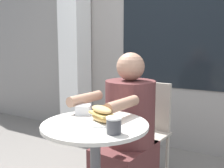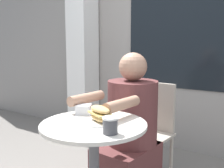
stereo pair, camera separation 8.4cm
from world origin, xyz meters
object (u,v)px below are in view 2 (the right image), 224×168
(seated_diner, at_px, (129,140))
(diner_chair, at_px, (151,124))
(sandwich_on_plate, at_px, (100,115))
(cafe_table, at_px, (94,158))
(drink_cup, at_px, (110,125))

(seated_diner, bearing_deg, diner_chair, -86.86)
(sandwich_on_plate, bearing_deg, seated_diner, 99.35)
(cafe_table, bearing_deg, drink_cup, -28.19)
(cafe_table, xyz_separation_m, sandwich_on_plate, (0.02, 0.03, 0.25))
(diner_chair, bearing_deg, sandwich_on_plate, 99.60)
(seated_diner, relative_size, drink_cup, 13.34)
(cafe_table, height_order, sandwich_on_plate, sandwich_on_plate)
(cafe_table, height_order, drink_cup, drink_cup)
(cafe_table, xyz_separation_m, seated_diner, (-0.05, 0.50, -0.05))
(seated_diner, xyz_separation_m, drink_cup, (0.23, -0.60, 0.31))
(diner_chair, relative_size, drink_cup, 10.20)
(cafe_table, xyz_separation_m, drink_cup, (0.18, -0.10, 0.26))
(cafe_table, xyz_separation_m, diner_chair, (-0.04, 0.85, -0.02))
(sandwich_on_plate, bearing_deg, cafe_table, -129.43)
(seated_diner, height_order, drink_cup, seated_diner)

